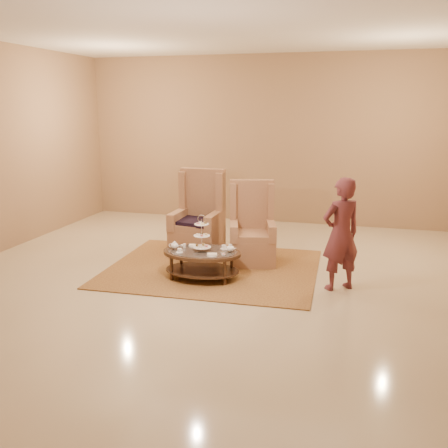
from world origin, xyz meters
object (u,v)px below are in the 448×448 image
(armchair_right, at_px, (252,235))
(tea_table, at_px, (202,256))
(person, at_px, (341,234))
(armchair_left, at_px, (199,226))

(armchair_right, bearing_deg, tea_table, -132.52)
(tea_table, height_order, armchair_right, armchair_right)
(armchair_right, height_order, person, person)
(tea_table, height_order, person, person)
(armchair_left, xyz_separation_m, armchair_right, (0.97, -0.23, -0.04))
(armchair_left, bearing_deg, person, -23.51)
(armchair_left, height_order, person, person)
(tea_table, bearing_deg, armchair_left, 109.39)
(armchair_right, relative_size, person, 0.84)
(tea_table, bearing_deg, person, 2.66)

